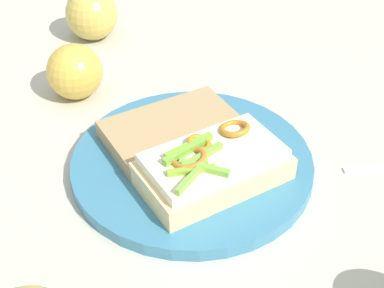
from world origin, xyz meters
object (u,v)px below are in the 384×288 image
object	(u,v)px
plate	(192,163)
sandwich	(213,166)
bread_slice_side	(173,130)
apple_3	(92,14)
apple_1	(75,72)

from	to	relation	value
plate	sandwich	size ratio (longest dim) A/B	1.56
plate	bread_slice_side	size ratio (longest dim) A/B	1.78
plate	sandwich	world-z (taller)	sandwich
sandwich	bread_slice_side	bearing A→B (deg)	-90.45
plate	apple_3	bearing A→B (deg)	-134.35
sandwich	apple_1	world-z (taller)	apple_1
sandwich	apple_3	xyz separation A→B (m)	(-0.28, -0.29, 0.00)
sandwich	apple_1	distance (m)	0.26
plate	apple_3	xyz separation A→B (m)	(-0.25, -0.25, 0.03)
plate	apple_1	xyz separation A→B (m)	(-0.09, -0.20, 0.03)
plate	apple_1	distance (m)	0.22
plate	bread_slice_side	world-z (taller)	bread_slice_side
bread_slice_side	apple_3	bearing A→B (deg)	-94.34
plate	sandwich	xyz separation A→B (m)	(0.03, 0.03, 0.03)
plate	apple_1	world-z (taller)	apple_1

